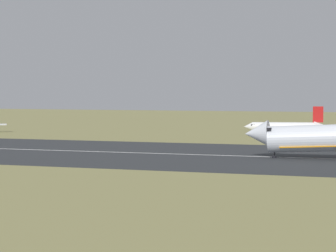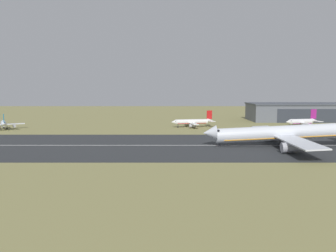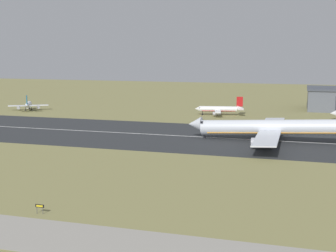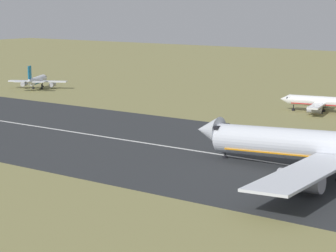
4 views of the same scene
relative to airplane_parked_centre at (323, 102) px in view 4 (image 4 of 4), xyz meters
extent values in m
cube|color=#2B2D30|center=(-7.18, -56.09, -2.75)|extent=(426.40, 54.79, 0.06)
cube|color=silver|center=(-7.18, -56.09, -2.72)|extent=(383.76, 0.70, 0.01)
cone|color=silver|center=(1.79, -57.96, 2.00)|extent=(4.89, 5.17, 5.36)
cube|color=black|center=(4.34, -57.95, 3.03)|extent=(1.14, 4.38, 0.49)
cube|color=silver|center=(27.18, -73.09, 1.10)|extent=(7.18, 25.38, 0.73)
cylinder|color=#A8A8B2|center=(25.77, -71.07, -0.74)|extent=(6.85, 3.22, 3.50)
cylinder|color=black|center=(5.30, -57.95, -1.68)|extent=(0.24, 0.24, 2.21)
cylinder|color=black|center=(5.30, -57.95, -2.56)|extent=(0.84, 0.84, 0.44)
cylinder|color=white|center=(-0.32, -0.06, 0.10)|extent=(17.31, 5.83, 2.64)
cone|color=white|center=(-9.89, -1.91, 0.10)|extent=(2.83, 3.04, 2.64)
cube|color=black|center=(-8.61, -1.66, 0.63)|extent=(1.50, 2.41, 0.44)
cube|color=red|center=(-0.32, -0.06, -0.62)|extent=(15.60, 5.38, 0.20)
cube|color=white|center=(-1.74, 5.49, -0.36)|extent=(4.34, 9.16, 0.40)
cylinder|color=#A8A8B2|center=(-2.14, 4.70, -1.43)|extent=(3.68, 2.26, 1.64)
cube|color=white|center=(0.42, -5.75, -0.36)|extent=(4.34, 9.16, 0.40)
cylinder|color=#A8A8B2|center=(-0.24, -5.16, -1.43)|extent=(3.68, 2.26, 1.64)
cylinder|color=black|center=(-7.55, -1.46, -2.00)|extent=(0.24, 0.24, 1.57)
cylinder|color=black|center=(-7.55, -1.46, -2.56)|extent=(0.84, 0.84, 0.44)
cylinder|color=black|center=(-0.47, 1.52, -2.00)|extent=(0.24, 0.24, 1.57)
cylinder|color=black|center=(-0.47, 1.52, -2.56)|extent=(0.84, 0.84, 0.44)
cylinder|color=black|center=(0.13, -1.59, -2.00)|extent=(0.24, 0.24, 1.57)
cylinder|color=black|center=(0.13, -1.59, -2.56)|extent=(0.84, 0.84, 0.44)
cylinder|color=silver|center=(-94.65, -9.12, 0.09)|extent=(7.97, 12.05, 2.41)
cone|color=silver|center=(-98.08, -2.71, 0.09)|extent=(3.14, 3.05, 2.41)
cone|color=silver|center=(-91.04, -15.85, 0.52)|extent=(3.27, 3.57, 2.17)
cube|color=black|center=(-97.52, -3.76, 0.57)|extent=(2.32, 1.94, 0.44)
cube|color=#146B9E|center=(-94.65, -9.12, -0.57)|extent=(7.28, 10.90, 0.20)
cube|color=silver|center=(-89.95, -6.32, -0.33)|extent=(8.50, 5.87, 0.40)
cylinder|color=#A8A8B2|center=(-90.75, -6.27, -1.33)|extent=(2.79, 3.46, 1.49)
cube|color=silver|center=(-99.59, -11.48, -0.33)|extent=(8.50, 5.87, 0.40)
cylinder|color=#A8A8B2|center=(-99.18, -10.79, -1.33)|extent=(2.79, 3.46, 1.49)
cube|color=#146B9E|center=(-91.25, -15.47, 3.34)|extent=(1.48, 2.44, 4.09)
cube|color=silver|center=(-88.38, -14.38, 0.45)|extent=(4.33, 3.76, 0.24)
cube|color=silver|center=(-93.74, -17.26, 0.45)|extent=(4.33, 3.76, 0.24)
cylinder|color=black|center=(-97.01, -4.72, -1.95)|extent=(0.24, 0.24, 1.67)
cylinder|color=black|center=(-97.01, -4.72, -2.56)|extent=(0.84, 0.84, 0.44)
cylinder|color=black|center=(-93.26, -8.66, -1.95)|extent=(0.24, 0.24, 1.67)
cylinder|color=black|center=(-93.26, -8.66, -2.56)|extent=(0.84, 0.84, 0.44)
cylinder|color=black|center=(-95.80, -10.02, -1.95)|extent=(0.24, 0.24, 1.67)
cylinder|color=black|center=(-95.80, -10.02, -2.56)|extent=(0.84, 0.84, 0.44)
camera|label=1|loc=(22.93, -185.71, 10.67)|focal=70.00mm
camera|label=2|loc=(-12.76, -170.94, 17.19)|focal=35.00mm
camera|label=3|loc=(36.81, -212.51, 27.17)|focal=50.00mm
camera|label=4|loc=(63.65, -157.18, 24.60)|focal=70.00mm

